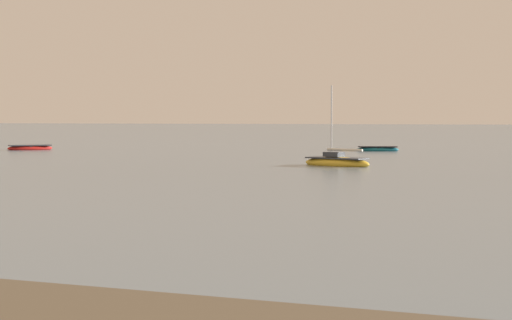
{
  "coord_description": "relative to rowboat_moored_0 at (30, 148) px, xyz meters",
  "views": [
    {
      "loc": [
        30.87,
        -20.77,
        3.19
      ],
      "look_at": [
        9.78,
        33.73,
        0.27
      ],
      "focal_mm": 59.23,
      "sensor_mm": 36.0,
      "label": 1
    }
  ],
  "objects": [
    {
      "name": "rowboat_moored_0",
      "position": [
        0.0,
        0.0,
        0.0
      ],
      "size": [
        4.13,
        4.23,
        0.7
      ],
      "rotation": [
        0.0,
        0.0,
        3.95
      ],
      "color": "red",
      "rests_on": "ground"
    },
    {
      "name": "sailboat_moored_0",
      "position": [
        36.21,
        -16.1,
        0.05
      ],
      "size": [
        5.24,
        3.07,
        5.61
      ],
      "rotation": [
        0.0,
        0.0,
        2.82
      ],
      "color": "gold",
      "rests_on": "ground"
    },
    {
      "name": "rowboat_moored_1",
      "position": [
        33.06,
        9.59,
        -0.02
      ],
      "size": [
        4.25,
        2.5,
        0.63
      ],
      "rotation": [
        0.0,
        0.0,
        3.44
      ],
      "color": "#197084",
      "rests_on": "ground"
    }
  ]
}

